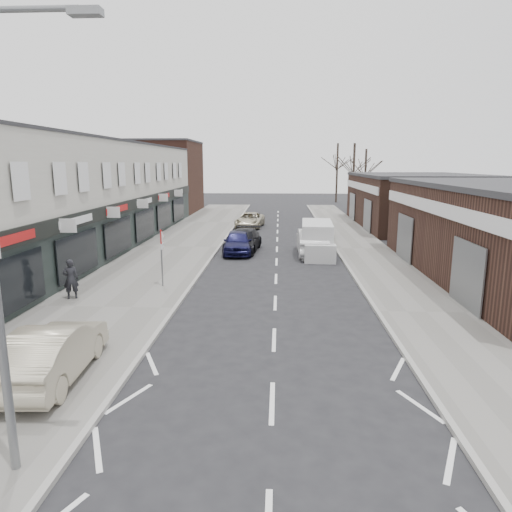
# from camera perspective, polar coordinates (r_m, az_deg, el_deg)

# --- Properties ---
(ground) EXTENTS (160.00, 160.00, 0.00)m
(ground) POSITION_cam_1_polar(r_m,az_deg,el_deg) (9.84, 1.82, -23.53)
(ground) COLOR black
(ground) RESTS_ON ground
(pavement_left) EXTENTS (5.50, 64.00, 0.12)m
(pavement_left) POSITION_cam_1_polar(r_m,az_deg,el_deg) (31.33, -9.81, 1.07)
(pavement_left) COLOR slate
(pavement_left) RESTS_ON ground
(pavement_right) EXTENTS (3.50, 64.00, 0.12)m
(pavement_right) POSITION_cam_1_polar(r_m,az_deg,el_deg) (31.09, 13.29, 0.84)
(pavement_right) COLOR slate
(pavement_right) RESTS_ON ground
(shop_terrace_left) EXTENTS (8.00, 41.00, 7.10)m
(shop_terrace_left) POSITION_cam_1_polar(r_m,az_deg,el_deg) (30.81, -23.51, 6.66)
(shop_terrace_left) COLOR beige
(shop_terrace_left) RESTS_ON ground
(brick_block_far) EXTENTS (8.00, 10.00, 8.00)m
(brick_block_far) POSITION_cam_1_polar(r_m,az_deg,el_deg) (54.80, -11.65, 9.56)
(brick_block_far) COLOR #43251C
(brick_block_far) RESTS_ON ground
(right_unit_far) EXTENTS (10.00, 16.00, 4.50)m
(right_unit_far) POSITION_cam_1_polar(r_m,az_deg,el_deg) (43.97, 19.38, 6.43)
(right_unit_far) COLOR #3C241B
(right_unit_far) RESTS_ON ground
(tree_far_a) EXTENTS (3.60, 3.60, 8.00)m
(tree_far_a) POSITION_cam_1_polar(r_m,az_deg,el_deg) (57.04, 11.91, 5.58)
(tree_far_a) COLOR #382D26
(tree_far_a) RESTS_ON ground
(tree_far_b) EXTENTS (3.60, 3.60, 7.50)m
(tree_far_b) POSITION_cam_1_polar(r_m,az_deg,el_deg) (63.34, 13.32, 6.09)
(tree_far_b) COLOR #382D26
(tree_far_b) RESTS_ON ground
(tree_far_c) EXTENTS (3.60, 3.60, 8.50)m
(tree_far_c) POSITION_cam_1_polar(r_m,az_deg,el_deg) (68.80, 9.96, 6.63)
(tree_far_c) COLOR #382D26
(tree_far_c) RESTS_ON ground
(warning_sign) EXTENTS (0.12, 0.80, 2.70)m
(warning_sign) POSITION_cam_1_polar(r_m,az_deg,el_deg) (21.03, -11.69, 1.83)
(warning_sign) COLOR slate
(warning_sign) RESTS_ON pavement_left
(white_van) EXTENTS (2.07, 5.32, 2.04)m
(white_van) POSITION_cam_1_polar(r_m,az_deg,el_deg) (28.80, 7.63, 2.05)
(white_van) COLOR silver
(white_van) RESTS_ON ground
(sedan_on_pavement) EXTENTS (1.80, 4.48, 1.45)m
(sedan_on_pavement) POSITION_cam_1_polar(r_m,az_deg,el_deg) (13.21, -24.07, -10.87)
(sedan_on_pavement) COLOR #AFA58C
(sedan_on_pavement) RESTS_ON pavement_left
(pedestrian) EXTENTS (0.72, 0.60, 1.67)m
(pedestrian) POSITION_cam_1_polar(r_m,az_deg,el_deg) (20.36, -22.14, -2.68)
(pedestrian) COLOR black
(pedestrian) RESTS_ON pavement_left
(parked_car_left_a) EXTENTS (1.94, 4.41, 1.48)m
(parked_car_left_a) POSITION_cam_1_polar(r_m,az_deg,el_deg) (29.02, -2.29, 1.76)
(parked_car_left_a) COLOR #12123A
(parked_car_left_a) RESTS_ON ground
(parked_car_left_b) EXTENTS (2.44, 5.05, 1.42)m
(parked_car_left_b) POSITION_cam_1_polar(r_m,az_deg,el_deg) (29.72, -1.61, 1.94)
(parked_car_left_b) COLOR black
(parked_car_left_b) RESTS_ON ground
(parked_car_left_c) EXTENTS (2.62, 4.93, 1.32)m
(parked_car_left_c) POSITION_cam_1_polar(r_m,az_deg,el_deg) (40.97, -0.77, 4.52)
(parked_car_left_c) COLOR #AFA78C
(parked_car_left_c) RESTS_ON ground
(parked_car_right_a) EXTENTS (1.78, 5.03, 1.65)m
(parked_car_right_a) POSITION_cam_1_polar(r_m,az_deg,el_deg) (28.83, 7.00, 1.80)
(parked_car_right_a) COLOR silver
(parked_car_right_a) RESTS_ON ground
(parked_car_right_b) EXTENTS (1.85, 4.07, 1.35)m
(parked_car_right_b) POSITION_cam_1_polar(r_m,az_deg,el_deg) (35.73, 8.32, 3.39)
(parked_car_right_b) COLOR black
(parked_car_right_b) RESTS_ON ground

